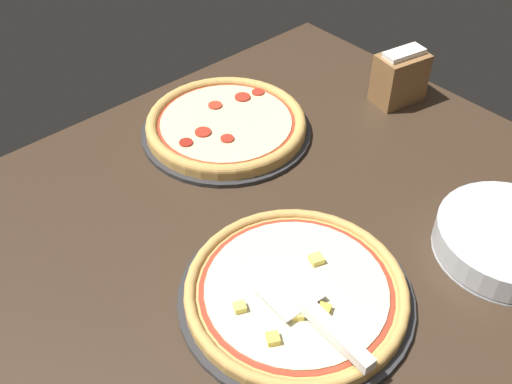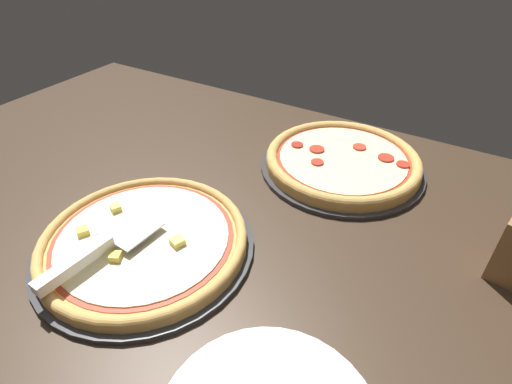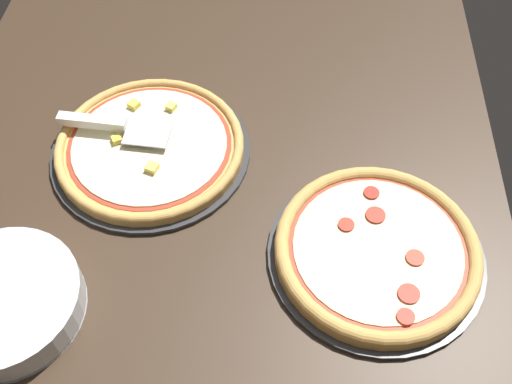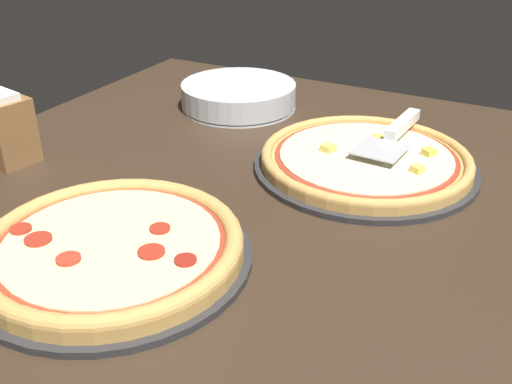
{
  "view_description": "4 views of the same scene",
  "coord_description": "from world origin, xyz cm",
  "px_view_note": "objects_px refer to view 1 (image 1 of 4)",
  "views": [
    {
      "loc": [
        -41.31,
        -54.12,
        80.49
      ],
      "look_at": [
        15.24,
        9.3,
        3.0
      ],
      "focal_mm": 42.0,
      "sensor_mm": 36.0,
      "label": 1
    },
    {
      "loc": [
        48.87,
        -46.86,
        51.68
      ],
      "look_at": [
        15.24,
        9.3,
        3.0
      ],
      "focal_mm": 28.0,
      "sensor_mm": 36.0,
      "label": 2
    },
    {
      "loc": [
        81.19,
        14.01,
        90.34
      ],
      "look_at": [
        15.24,
        9.3,
        3.0
      ],
      "focal_mm": 42.0,
      "sensor_mm": 36.0,
      "label": 3
    },
    {
      "loc": [
        -22.86,
        81.53,
        46.46
      ],
      "look_at": [
        15.24,
        9.3,
        3.0
      ],
      "focal_mm": 42.0,
      "sensor_mm": 36.0,
      "label": 4
    }
  ],
  "objects_px": {
    "pizza_back": "(226,123)",
    "plate_stack": "(507,240)",
    "serving_spatula": "(326,325)",
    "napkin_holder": "(400,77)",
    "pizza_front": "(296,290)"
  },
  "relations": [
    {
      "from": "serving_spatula",
      "to": "napkin_holder",
      "type": "relative_size",
      "value": 1.74
    },
    {
      "from": "serving_spatula",
      "to": "napkin_holder",
      "type": "distance_m",
      "value": 0.72
    },
    {
      "from": "pizza_front",
      "to": "pizza_back",
      "type": "height_order",
      "value": "same"
    },
    {
      "from": "pizza_back",
      "to": "serving_spatula",
      "type": "relative_size",
      "value": 1.56
    },
    {
      "from": "plate_stack",
      "to": "napkin_holder",
      "type": "height_order",
      "value": "napkin_holder"
    },
    {
      "from": "pizza_front",
      "to": "napkin_holder",
      "type": "xyz_separation_m",
      "value": [
        0.6,
        0.26,
        0.04
      ]
    },
    {
      "from": "pizza_front",
      "to": "serving_spatula",
      "type": "height_order",
      "value": "serving_spatula"
    },
    {
      "from": "serving_spatula",
      "to": "pizza_back",
      "type": "bearing_deg",
      "value": 65.63
    },
    {
      "from": "pizza_back",
      "to": "plate_stack",
      "type": "distance_m",
      "value": 0.62
    },
    {
      "from": "pizza_front",
      "to": "serving_spatula",
      "type": "distance_m",
      "value": 0.1
    },
    {
      "from": "plate_stack",
      "to": "napkin_holder",
      "type": "relative_size",
      "value": 1.94
    },
    {
      "from": "plate_stack",
      "to": "serving_spatula",
      "type": "bearing_deg",
      "value": 167.9
    },
    {
      "from": "pizza_back",
      "to": "napkin_holder",
      "type": "xyz_separation_m",
      "value": [
        0.39,
        -0.17,
        0.04
      ]
    },
    {
      "from": "pizza_back",
      "to": "napkin_holder",
      "type": "height_order",
      "value": "napkin_holder"
    },
    {
      "from": "serving_spatula",
      "to": "napkin_holder",
      "type": "height_order",
      "value": "napkin_holder"
    }
  ]
}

